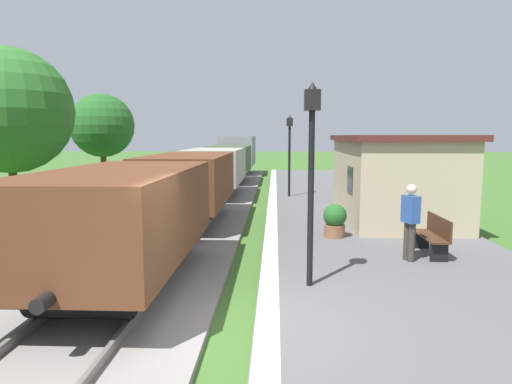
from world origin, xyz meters
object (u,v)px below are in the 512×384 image
at_px(station_hut, 394,177).
at_px(potted_planter, 335,220).
at_px(lamp_post_near, 312,147).
at_px(lamp_post_far, 290,140).
at_px(person_waiting, 410,219).
at_px(tree_trackside_far, 8,111).
at_px(bench_near_hut, 433,235).
at_px(tree_field_left, 102,126).
at_px(freight_train, 217,167).

distance_m(station_hut, potted_planter, 3.62).
xyz_separation_m(station_hut, lamp_post_near, (-3.25, -6.71, 1.15)).
relative_size(station_hut, lamp_post_far, 1.57).
relative_size(person_waiting, tree_trackside_far, 0.28).
height_order(station_hut, bench_near_hut, station_hut).
xyz_separation_m(station_hut, person_waiting, (-0.92, -4.96, -0.47)).
xyz_separation_m(bench_near_hut, lamp_post_near, (-3.04, -2.28, 2.08)).
bearing_deg(potted_planter, lamp_post_near, -103.81).
bearing_deg(person_waiting, station_hut, -120.66).
distance_m(lamp_post_near, tree_field_left, 16.50).
distance_m(potted_planter, lamp_post_far, 8.62).
bearing_deg(station_hut, potted_planter, -130.19).
xyz_separation_m(freight_train, tree_trackside_far, (-6.48, -6.60, 2.42)).
relative_size(station_hut, potted_planter, 6.33).
height_order(freight_train, potted_planter, freight_train).
xyz_separation_m(freight_train, station_hut, (6.80, -7.35, 0.19)).
relative_size(person_waiting, lamp_post_far, 0.46).
bearing_deg(lamp_post_far, lamp_post_near, -90.00).
xyz_separation_m(freight_train, lamp_post_near, (3.55, -14.06, 1.34)).
height_order(bench_near_hut, tree_trackside_far, tree_trackside_far).
height_order(freight_train, person_waiting, freight_train).
bearing_deg(freight_train, tree_trackside_far, -134.47).
relative_size(freight_train, station_hut, 5.62).
distance_m(station_hut, bench_near_hut, 4.53).
bearing_deg(person_waiting, tree_field_left, -66.33).
distance_m(freight_train, tree_field_left, 5.97).
bearing_deg(potted_planter, lamp_post_far, 96.82).
bearing_deg(lamp_post_near, bench_near_hut, 36.90).
bearing_deg(lamp_post_far, tree_trackside_far, -154.04).
bearing_deg(bench_near_hut, freight_train, 119.21).
bearing_deg(person_waiting, bench_near_hut, -163.26).
bearing_deg(lamp_post_far, freight_train, 154.19).
bearing_deg(freight_train, person_waiting, -64.47).
xyz_separation_m(lamp_post_near, tree_field_left, (-9.15, 13.71, 0.70)).
distance_m(person_waiting, tree_field_left, 16.75).
bearing_deg(bench_near_hut, person_waiting, -143.10).
bearing_deg(freight_train, potted_planter, -65.61).
height_order(lamp_post_far, tree_trackside_far, tree_trackside_far).
xyz_separation_m(bench_near_hut, person_waiting, (-0.71, -0.53, 0.46)).
xyz_separation_m(bench_near_hut, potted_planter, (-2.04, 1.76, 0.00)).
xyz_separation_m(bench_near_hut, tree_trackside_far, (-13.07, 5.18, 3.16)).
distance_m(freight_train, potted_planter, 11.03).
height_order(person_waiting, potted_planter, person_waiting).
distance_m(station_hut, tree_trackside_far, 13.48).
bearing_deg(potted_planter, bench_near_hut, -40.71).
height_order(bench_near_hut, potted_planter, potted_planter).
bearing_deg(lamp_post_near, person_waiting, 36.90).
distance_m(bench_near_hut, tree_trackside_far, 14.41).
height_order(tree_trackside_far, tree_field_left, tree_trackside_far).
distance_m(freight_train, bench_near_hut, 13.52).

